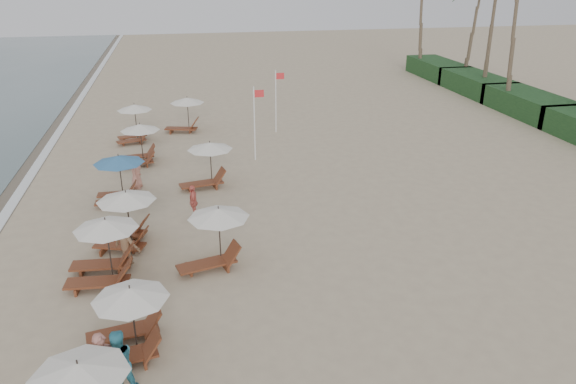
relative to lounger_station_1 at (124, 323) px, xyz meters
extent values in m
plane|color=tan|center=(5.26, -0.25, -0.98)|extent=(160.00, 160.00, 0.00)
cube|color=#193D1C|center=(27.26, 21.75, -0.18)|extent=(3.20, 8.00, 1.60)
cube|color=#193D1C|center=(27.26, 29.25, -0.18)|extent=(3.20, 8.00, 1.60)
cube|color=#193D1C|center=(27.26, 36.75, -0.18)|extent=(3.20, 8.00, 1.60)
cylinder|color=brown|center=(26.36, 22.95, 4.32)|extent=(0.36, 0.36, 10.60)
cylinder|color=brown|center=(27.26, 28.15, 4.72)|extent=(0.36, 0.36, 11.40)
cylinder|color=brown|center=(28.16, 33.35, 3.52)|extent=(0.36, 0.36, 9.00)
cylinder|color=brown|center=(26.36, 38.55, 3.92)|extent=(0.36, 0.36, 9.80)
cone|color=silver|center=(-0.67, -2.90, 0.93)|extent=(2.27, 2.27, 0.35)
cylinder|color=black|center=(0.27, 0.00, 0.03)|extent=(0.05, 0.05, 2.02)
cone|color=silver|center=(0.27, 0.00, 0.94)|extent=(2.14, 2.14, 0.35)
cylinder|color=black|center=(-0.76, 4.17, 0.14)|extent=(0.05, 0.05, 2.23)
cone|color=silver|center=(-0.76, 4.17, 1.15)|extent=(2.20, 2.20, 0.35)
cylinder|color=black|center=(-0.27, 6.74, 0.09)|extent=(0.05, 0.05, 2.14)
cone|color=silver|center=(-0.27, 6.74, 1.06)|extent=(2.28, 2.28, 0.35)
cylinder|color=black|center=(-0.87, 11.10, 0.12)|extent=(0.05, 0.05, 2.20)
cone|color=teal|center=(-0.87, 11.10, 1.12)|extent=(2.30, 2.30, 0.35)
cylinder|color=black|center=(-0.17, 16.45, 0.11)|extent=(0.05, 0.05, 2.18)
cone|color=silver|center=(-0.17, 16.45, 1.10)|extent=(2.13, 2.13, 0.35)
cylinder|color=black|center=(-0.67, 20.68, 0.17)|extent=(0.05, 0.05, 2.30)
cone|color=silver|center=(-0.67, 20.68, 1.22)|extent=(2.13, 2.13, 0.35)
cylinder|color=black|center=(3.07, 4.50, 0.09)|extent=(0.05, 0.05, 2.15)
cone|color=silver|center=(3.07, 4.50, 1.07)|extent=(2.24, 2.24, 0.35)
cylinder|color=black|center=(3.33, 12.44, 0.09)|extent=(0.05, 0.05, 2.15)
cone|color=silver|center=(3.33, 12.44, 1.07)|extent=(2.24, 2.24, 0.35)
cylinder|color=black|center=(2.57, 22.60, 0.09)|extent=(0.05, 0.05, 2.15)
cone|color=silver|center=(2.57, 22.60, 1.07)|extent=(2.24, 2.24, 0.35)
imported|color=#A9685B|center=(-0.37, -1.68, -0.04)|extent=(0.81, 0.69, 1.89)
imported|color=teal|center=(-0.03, -1.65, -0.04)|extent=(1.12, 1.01, 1.89)
imported|color=brown|center=(-0.27, 5.18, -0.11)|extent=(1.29, 1.20, 1.74)
imported|color=#D46155|center=(2.28, 8.64, -0.21)|extent=(0.50, 0.95, 1.55)
imported|color=tan|center=(-0.33, 12.78, -0.14)|extent=(0.65, 0.89, 1.67)
cylinder|color=silver|center=(6.04, 15.80, 1.11)|extent=(0.08, 0.08, 4.18)
cube|color=red|center=(6.32, 15.80, 2.80)|extent=(0.55, 0.02, 0.40)
cylinder|color=silver|center=(8.20, 21.05, 1.06)|extent=(0.08, 0.08, 4.09)
cube|color=red|center=(8.48, 21.05, 2.71)|extent=(0.55, 0.02, 0.40)
camera|label=1|loc=(1.96, -13.29, 9.24)|focal=33.99mm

